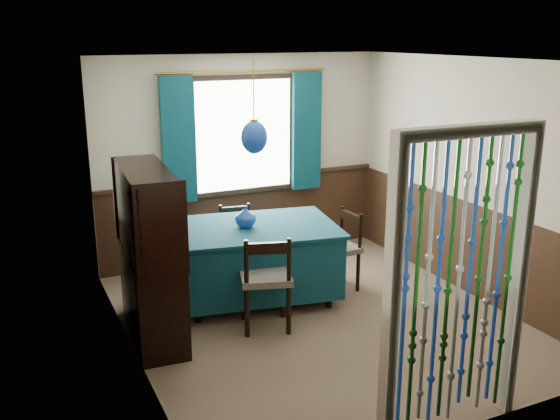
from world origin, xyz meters
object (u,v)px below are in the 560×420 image
vase_table (245,217)px  vase_sideboard (150,237)px  chair_near (266,279)px  sideboard (151,279)px  bowl_shelf (162,229)px  chair_left (159,268)px  dining_table (255,257)px  chair_right (339,248)px  chair_far (238,240)px  pendant_lamp (254,137)px

vase_table → vase_sideboard: (-1.03, -0.19, -0.01)m
chair_near → sideboard: 1.06m
chair_near → sideboard: bearing=179.7°
chair_near → bowl_shelf: (-0.95, 0.03, 0.61)m
chair_near → chair_left: size_ratio=1.15×
sideboard → vase_sideboard: bearing=76.7°
chair_left → vase_table: size_ratio=3.99×
chair_near → chair_left: bearing=149.9°
vase_table → dining_table: bearing=-5.5°
dining_table → chair_left: 1.00m
chair_left → chair_right: bearing=105.9°
sideboard → dining_table: bearing=21.2°
chair_left → vase_table: 1.01m
chair_far → pendant_lamp: 1.46m
chair_left → chair_right: (1.93, -0.30, 0.02)m
sideboard → bowl_shelf: (0.06, -0.29, 0.55)m
dining_table → bowl_shelf: bowl_shelf is taller
vase_table → vase_sideboard: size_ratio=1.00×
chair_left → bowl_shelf: 1.08m
dining_table → vase_sideboard: vase_sideboard is taller
pendant_lamp → dining_table: bearing=90.0°
dining_table → chair_left: bearing=179.8°
vase_table → chair_left: bearing=169.6°
chair_far → chair_left: (-1.05, -0.50, -0.00)m
chair_near → vase_table: (0.08, 0.70, 0.40)m
chair_near → bowl_shelf: size_ratio=5.01×
dining_table → pendant_lamp: pendant_lamp is taller
pendant_lamp → vase_sideboard: size_ratio=4.52×
dining_table → chair_left: (-0.99, 0.17, -0.02)m
vase_sideboard → vase_table: bearing=10.4°
chair_left → bowl_shelf: bearing=14.5°
chair_far → pendant_lamp: pendant_lamp is taller
chair_far → pendant_lamp: size_ratio=0.89×
chair_left → pendant_lamp: (0.99, -0.17, 1.29)m
chair_far → pendant_lamp: bearing=93.3°
chair_right → vase_sideboard: bearing=87.9°
sideboard → vase_table: (1.09, 0.38, 0.34)m
chair_left → vase_sideboard: size_ratio=4.00×
chair_left → pendant_lamp: pendant_lamp is taller
chair_near → vase_sideboard: (-0.95, 0.51, 0.40)m
dining_table → chair_near: size_ratio=1.94×
dining_table → vase_table: bearing=-175.8°
chair_right → vase_table: 1.14m
chair_left → chair_right: chair_right is taller
chair_right → sideboard: 2.15m
dining_table → chair_far: (0.06, 0.68, -0.02)m
bowl_shelf → vase_sideboard: bearing=90.0°
pendant_lamp → chair_far: bearing=84.7°
chair_left → sideboard: 0.60m
chair_near → pendant_lamp: size_ratio=1.02×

